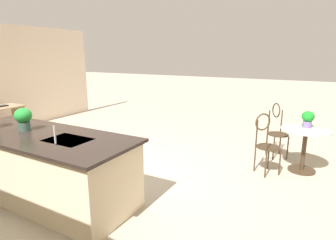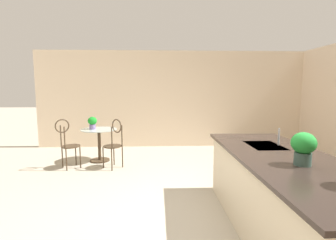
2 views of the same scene
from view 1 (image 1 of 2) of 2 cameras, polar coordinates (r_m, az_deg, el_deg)
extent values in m
plane|color=#B2A893|center=(4.69, -13.21, -11.55)|extent=(40.00, 40.00, 0.00)
cube|color=beige|center=(4.21, -24.48, -8.87)|extent=(2.70, 0.96, 0.88)
cube|color=#2D231E|center=(4.07, -25.11, -2.84)|extent=(2.80, 1.06, 0.04)
cube|color=#B2B5BA|center=(3.65, -19.99, -4.07)|extent=(0.56, 0.40, 0.03)
cylinder|color=#3D2D1E|center=(5.33, 25.86, -9.27)|extent=(0.44, 0.44, 0.03)
cylinder|color=#3D2D1E|center=(5.21, 26.27, -5.57)|extent=(0.07, 0.07, 0.69)
cylinder|color=#B2C6C1|center=(5.12, 26.67, -1.80)|extent=(0.80, 0.80, 0.01)
cylinder|color=#3D2D1E|center=(5.12, 20.05, -7.12)|extent=(0.03, 0.03, 0.45)
cylinder|color=#3D2D1E|center=(4.92, 22.12, -8.13)|extent=(0.03, 0.03, 0.45)
cylinder|color=#3D2D1E|center=(4.95, 17.52, -7.62)|extent=(0.03, 0.03, 0.45)
cylinder|color=#3D2D1E|center=(4.75, 19.55, -8.69)|extent=(0.03, 0.03, 0.45)
cylinder|color=#3D2D1E|center=(4.86, 20.03, -5.29)|extent=(0.54, 0.54, 0.02)
cylinder|color=#3D2D1E|center=(4.80, 17.87, -2.65)|extent=(0.03, 0.03, 0.45)
cylinder|color=#3D2D1E|center=(4.60, 19.81, -3.47)|extent=(0.03, 0.03, 0.45)
torus|color=#3D2D1E|center=(4.64, 19.03, -0.39)|extent=(0.21, 0.23, 0.28)
cylinder|color=#3D2D1E|center=(5.70, 23.50, -5.35)|extent=(0.03, 0.03, 0.45)
cylinder|color=#3D2D1E|center=(5.56, 20.99, -5.56)|extent=(0.03, 0.03, 0.45)
cylinder|color=#3D2D1E|center=(5.93, 22.15, -4.51)|extent=(0.03, 0.03, 0.45)
cylinder|color=#3D2D1E|center=(5.80, 19.72, -4.69)|extent=(0.03, 0.03, 0.45)
cylinder|color=#3D2D1E|center=(5.68, 21.80, -2.77)|extent=(0.53, 0.53, 0.02)
cylinder|color=#3D2D1E|center=(5.82, 22.41, -0.26)|extent=(0.03, 0.03, 0.45)
cylinder|color=#3D2D1E|center=(5.69, 20.12, -0.34)|extent=(0.03, 0.03, 0.45)
torus|color=#3D2D1E|center=(5.71, 21.47, 1.89)|extent=(0.19, 0.24, 0.28)
cylinder|color=#B2B5BA|center=(3.50, -22.36, -2.85)|extent=(0.02, 0.02, 0.22)
cube|color=tan|center=(7.91, -28.36, 0.16)|extent=(0.54, 0.04, 0.71)
cylinder|color=#7A669E|center=(5.24, 26.83, -0.79)|extent=(0.14, 0.14, 0.11)
ellipsoid|color=#1A8D25|center=(5.21, 26.99, 0.67)|extent=(0.20, 0.20, 0.18)
cylinder|color=#385147|center=(4.29, -27.56, -1.17)|extent=(0.15, 0.15, 0.12)
ellipsoid|color=#228D33|center=(4.26, -27.78, 0.84)|extent=(0.23, 0.23, 0.21)
camera|label=2|loc=(6.84, -29.19, 9.20)|focal=26.74mm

